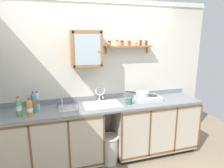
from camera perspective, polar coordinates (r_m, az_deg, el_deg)
The scene contains 17 objects.
back_wall at distance 3.23m, azimuth -3.52°, elevation 1.27°, with size 3.77×0.07×2.53m.
lower_cabinet_run at distance 3.14m, azimuth -17.37°, elevation -15.60°, with size 1.50×0.58×0.91m.
lower_cabinet_run_right at distance 3.52m, azimuth 12.16°, elevation -11.99°, with size 1.41×0.58×0.91m.
countertop at distance 3.03m, azimuth -2.07°, elevation -6.38°, with size 3.13×0.60×0.03m, color gray.
backsplash at distance 3.27m, azimuth -3.30°, elevation -3.91°, with size 3.13×0.02×0.08m, color gray.
sink at distance 3.06m, azimuth -2.89°, elevation -6.29°, with size 0.56×0.43×0.38m.
hot_plate_stove at distance 3.30m, azimuth 10.45°, elevation -4.08°, with size 0.41×0.28×0.07m.
saucepan at distance 3.26m, azimuth 8.73°, elevation -2.86°, with size 0.35×0.27×0.08m.
bottle_soda_green_0 at distance 2.85m, azimuth -25.46°, elevation -6.09°, with size 0.07×0.07×0.27m.
bottle_water_clear_1 at distance 2.99m, azimuth -20.90°, elevation -4.69°, with size 0.06×0.06×0.27m.
bottle_detergent_teal_2 at distance 2.90m, azimuth -21.77°, elevation -4.99°, with size 0.08×0.08×0.30m.
bottle_juice_amber_3 at distance 2.81m, azimuth -22.82°, elevation -6.41°, with size 0.08×0.08×0.25m.
dish_rack at distance 2.92m, azimuth -13.01°, elevation -6.66°, with size 0.30×0.26×0.17m.
mug at distance 3.05m, azimuth 5.02°, elevation -4.92°, with size 0.13×0.08×0.11m.
wall_cabinet at distance 2.93m, azimuth -7.57°, elevation 10.13°, with size 0.44×0.33×0.53m.
spice_shelf at distance 3.20m, azimuth 4.73°, elevation 11.08°, with size 0.78×0.14×0.21m.
trash_bin at distance 3.27m, azimuth -0.83°, elevation -18.23°, with size 0.31×0.31×0.45m.
Camera 1 is at (-0.72, -2.41, 1.95)m, focal length 31.42 mm.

